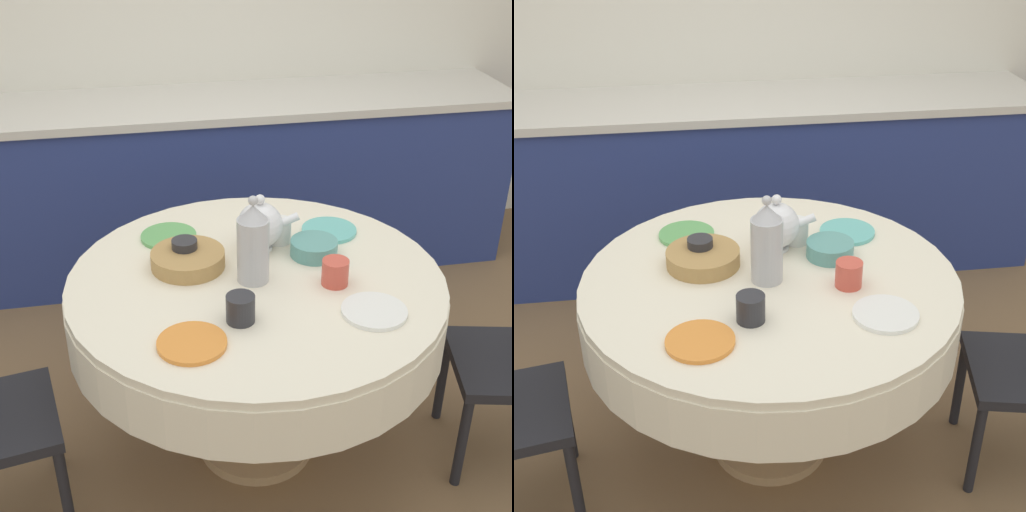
% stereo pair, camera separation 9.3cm
% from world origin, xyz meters
% --- Properties ---
extents(ground_plane, '(12.00, 12.00, 0.00)m').
position_xyz_m(ground_plane, '(0.00, 0.00, 0.00)').
color(ground_plane, brown).
extents(wall_back, '(7.00, 0.05, 2.60)m').
position_xyz_m(wall_back, '(0.00, 1.79, 1.30)').
color(wall_back, silver).
rests_on(wall_back, ground_plane).
extents(kitchen_counter, '(3.24, 0.64, 0.93)m').
position_xyz_m(kitchen_counter, '(0.00, 1.46, 0.47)').
color(kitchen_counter, navy).
rests_on(kitchen_counter, ground_plane).
extents(dining_table, '(1.29, 1.29, 0.76)m').
position_xyz_m(dining_table, '(0.00, 0.00, 0.63)').
color(dining_table, tan).
rests_on(dining_table, ground_plane).
extents(plate_near_left, '(0.21, 0.21, 0.01)m').
position_xyz_m(plate_near_left, '(-0.25, -0.34, 0.77)').
color(plate_near_left, orange).
rests_on(plate_near_left, dining_table).
extents(cup_near_left, '(0.09, 0.09, 0.09)m').
position_xyz_m(cup_near_left, '(-0.09, -0.25, 0.80)').
color(cup_near_left, '#28282D').
rests_on(cup_near_left, dining_table).
extents(plate_near_right, '(0.21, 0.21, 0.01)m').
position_xyz_m(plate_near_right, '(0.32, -0.28, 0.77)').
color(plate_near_right, white).
rests_on(plate_near_right, dining_table).
extents(cup_near_right, '(0.09, 0.09, 0.09)m').
position_xyz_m(cup_near_right, '(0.25, -0.09, 0.80)').
color(cup_near_right, '#CC4C3D').
rests_on(cup_near_right, dining_table).
extents(plate_far_left, '(0.21, 0.21, 0.01)m').
position_xyz_m(plate_far_left, '(-0.27, 0.33, 0.77)').
color(plate_far_left, '#5BA85B').
rests_on(plate_far_left, dining_table).
extents(cup_far_left, '(0.09, 0.09, 0.09)m').
position_xyz_m(cup_far_left, '(-0.22, 0.14, 0.80)').
color(cup_far_left, '#28282D').
rests_on(cup_far_left, dining_table).
extents(plate_far_right, '(0.21, 0.21, 0.01)m').
position_xyz_m(plate_far_right, '(0.33, 0.27, 0.77)').
color(plate_far_right, '#60BCB7').
rests_on(plate_far_right, dining_table).
extents(cup_far_right, '(0.09, 0.09, 0.09)m').
position_xyz_m(cup_far_right, '(0.13, 0.23, 0.80)').
color(cup_far_right, white).
rests_on(cup_far_right, dining_table).
extents(coffee_carafe, '(0.11, 0.11, 0.31)m').
position_xyz_m(coffee_carafe, '(-0.01, -0.02, 0.89)').
color(coffee_carafe, '#B2B2B7').
rests_on(coffee_carafe, dining_table).
extents(teapot, '(0.23, 0.16, 0.21)m').
position_xyz_m(teapot, '(0.05, 0.19, 0.85)').
color(teapot, white).
rests_on(teapot, dining_table).
extents(bread_basket, '(0.26, 0.26, 0.06)m').
position_xyz_m(bread_basket, '(-0.22, 0.11, 0.79)').
color(bread_basket, '#AD844C').
rests_on(bread_basket, dining_table).
extents(fruit_bowl, '(0.17, 0.17, 0.06)m').
position_xyz_m(fruit_bowl, '(0.23, 0.11, 0.79)').
color(fruit_bowl, '#569993').
rests_on(fruit_bowl, dining_table).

